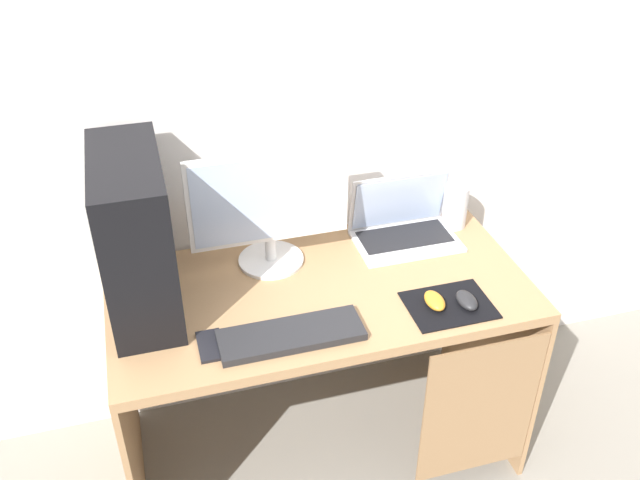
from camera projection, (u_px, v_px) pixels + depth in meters
ground_plane at (320, 444)px, 2.63m from camera, size 8.00×8.00×0.00m
wall_back at (288, 79)px, 2.21m from camera, size 4.00×0.05×2.60m
desk at (326, 326)px, 2.30m from camera, size 1.33×0.66×0.75m
pc_tower at (136, 236)px, 2.01m from camera, size 0.20×0.46×0.49m
monitor at (269, 209)px, 2.21m from camera, size 0.52×0.22×0.41m
laptop at (404, 226)px, 2.43m from camera, size 0.36×0.23×0.23m
speaker at (455, 206)px, 2.48m from camera, size 0.09×0.09×0.16m
keyboard at (291, 335)px, 2.01m from camera, size 0.42×0.14×0.02m
mousepad at (449, 305)px, 2.14m from camera, size 0.26×0.20×0.00m
mouse_left at (435, 301)px, 2.12m from camera, size 0.06×0.10×0.03m
mouse_right at (467, 300)px, 2.12m from camera, size 0.06×0.10×0.03m
cell_phone at (210, 346)px, 1.98m from camera, size 0.07×0.13×0.01m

